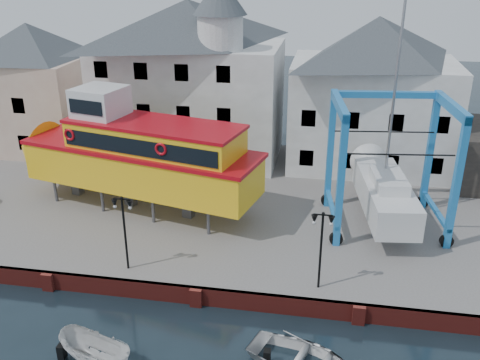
# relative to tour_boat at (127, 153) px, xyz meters

# --- Properties ---
(ground) EXTENTS (140.00, 140.00, 0.00)m
(ground) POSITION_rel_tour_boat_xyz_m (6.57, -8.55, -4.64)
(ground) COLOR #18252C
(ground) RESTS_ON ground
(hardstanding) EXTENTS (44.00, 22.00, 1.00)m
(hardstanding) POSITION_rel_tour_boat_xyz_m (6.57, 2.45, -4.14)
(hardstanding) COLOR #635E5B
(hardstanding) RESTS_ON ground
(quay_wall) EXTENTS (44.00, 0.47, 1.00)m
(quay_wall) POSITION_rel_tour_boat_xyz_m (6.57, -8.44, -4.14)
(quay_wall) COLOR maroon
(quay_wall) RESTS_ON ground
(building_pink) EXTENTS (8.00, 7.00, 10.30)m
(building_pink) POSITION_rel_tour_boat_xyz_m (-11.43, 9.45, 1.51)
(building_pink) COLOR tan
(building_pink) RESTS_ON hardstanding
(building_white_main) EXTENTS (14.00, 8.30, 14.00)m
(building_white_main) POSITION_rel_tour_boat_xyz_m (1.70, 9.85, 2.70)
(building_white_main) COLOR beige
(building_white_main) RESTS_ON hardstanding
(building_white_right) EXTENTS (12.00, 8.00, 11.20)m
(building_white_right) POSITION_rel_tour_boat_xyz_m (15.57, 10.45, 1.96)
(building_white_right) COLOR beige
(building_white_right) RESTS_ON hardstanding
(lamp_post_left) EXTENTS (1.12, 0.32, 4.20)m
(lamp_post_left) POSITION_rel_tour_boat_xyz_m (2.57, -7.35, -0.47)
(lamp_post_left) COLOR black
(lamp_post_left) RESTS_ON hardstanding
(lamp_post_right) EXTENTS (1.12, 0.32, 4.20)m
(lamp_post_right) POSITION_rel_tour_boat_xyz_m (12.57, -7.35, -0.47)
(lamp_post_right) COLOR black
(lamp_post_right) RESTS_ON hardstanding
(tour_boat) EXTENTS (18.22, 8.22, 7.72)m
(tour_boat) POSITION_rel_tour_boat_xyz_m (0.00, 0.00, 0.00)
(tour_boat) COLOR #59595E
(tour_boat) RESTS_ON hardstanding
(travel_lift) EXTENTS (7.61, 10.13, 14.94)m
(travel_lift) POSITION_rel_tour_boat_xyz_m (16.02, 0.90, -1.16)
(travel_lift) COLOR #1D72B1
(travel_lift) RESTS_ON hardstanding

